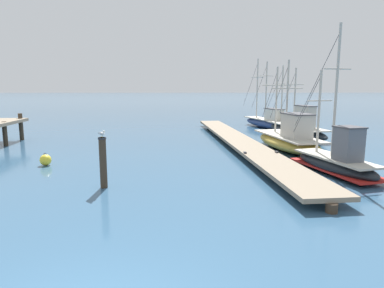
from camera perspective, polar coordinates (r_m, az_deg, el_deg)
name	(u,v)px	position (r m, az deg, el deg)	size (l,w,h in m)	color
floating_dock	(238,140)	(21.57, 7.77, 0.61)	(3.47, 23.37, 0.53)	gray
fishing_boat_0	(337,160)	(15.86, 23.04, -2.54)	(2.56, 5.68, 6.29)	black
fishing_boat_1	(297,129)	(26.27, 17.14, 2.47)	(3.01, 7.72, 5.05)	black
fishing_boat_2	(289,139)	(20.63, 15.93, 0.77)	(3.13, 7.23, 5.22)	gold
fishing_boat_3	(268,122)	(31.27, 12.60, 3.69)	(3.42, 8.63, 6.24)	navy
mooring_piling	(103,162)	(12.90, -14.65, -2.90)	(0.30, 0.30, 1.88)	#3D3023
perched_seagull	(102,133)	(12.73, -14.86, 1.73)	(0.30, 0.31, 0.26)	gold
mooring_buoy	(46,160)	(17.57, -23.29, -2.46)	(0.53, 0.53, 0.60)	yellow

